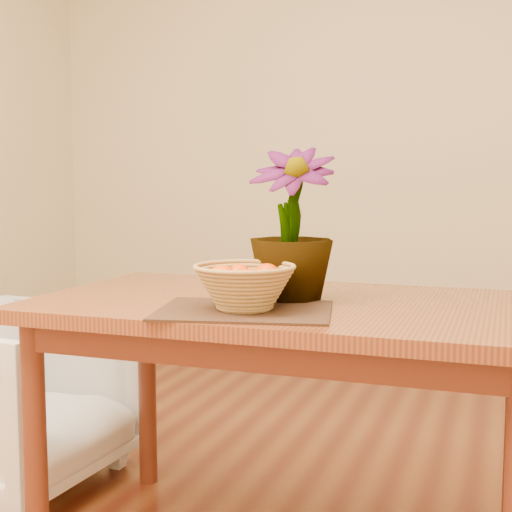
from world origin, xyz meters
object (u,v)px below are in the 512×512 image
(potted_plant, at_px, (291,224))
(armchair, at_px, (14,388))
(table, at_px, (287,331))
(wicker_basket, at_px, (245,289))

(potted_plant, height_order, armchair, potted_plant)
(table, xyz_separation_m, potted_plant, (0.01, -0.01, 0.30))
(table, distance_m, wicker_basket, 0.26)
(armchair, bearing_deg, table, -93.33)
(potted_plant, bearing_deg, armchair, 165.96)
(armchair, bearing_deg, potted_plant, -93.62)
(potted_plant, xyz_separation_m, armchair, (-1.07, 0.16, -0.61))
(table, xyz_separation_m, wicker_basket, (-0.05, -0.21, 0.15))
(wicker_basket, xyz_separation_m, armchair, (-1.01, 0.36, -0.46))
(potted_plant, bearing_deg, table, 143.51)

